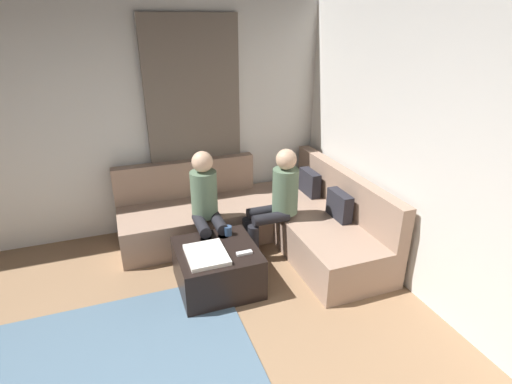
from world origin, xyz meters
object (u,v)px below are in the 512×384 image
(ottoman, at_px, (217,267))
(game_remote, at_px, (244,253))
(coffee_mug, at_px, (228,231))
(person_on_couch_side, at_px, (207,204))
(person_on_couch_back, at_px, (277,199))
(sectional_couch, at_px, (263,219))

(ottoman, height_order, game_remote, game_remote)
(coffee_mug, distance_m, person_on_couch_side, 0.38)
(person_on_couch_back, bearing_deg, person_on_couch_side, 80.12)
(coffee_mug, bearing_deg, sectional_couch, 129.07)
(sectional_couch, xyz_separation_m, person_on_couch_back, (0.28, 0.06, 0.38))
(person_on_couch_back, bearing_deg, ottoman, 116.37)
(coffee_mug, relative_size, person_on_couch_side, 0.08)
(sectional_couch, bearing_deg, game_remote, -31.03)
(sectional_couch, relative_size, ottoman, 3.36)
(coffee_mug, xyz_separation_m, person_on_couch_side, (-0.30, -0.14, 0.19))
(sectional_couch, relative_size, coffee_mug, 26.84)
(sectional_couch, distance_m, game_remote, 1.00)
(person_on_couch_side, bearing_deg, ottoman, 85.39)
(ottoman, distance_m, coffee_mug, 0.38)
(sectional_couch, height_order, person_on_couch_back, person_on_couch_back)
(sectional_couch, distance_m, person_on_couch_back, 0.47)
(person_on_couch_side, bearing_deg, coffee_mug, 114.92)
(ottoman, relative_size, person_on_couch_back, 0.63)
(game_remote, bearing_deg, coffee_mug, -174.29)
(coffee_mug, bearing_deg, ottoman, -39.29)
(game_remote, height_order, person_on_couch_back, person_on_couch_back)
(coffee_mug, relative_size, person_on_couch_back, 0.08)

